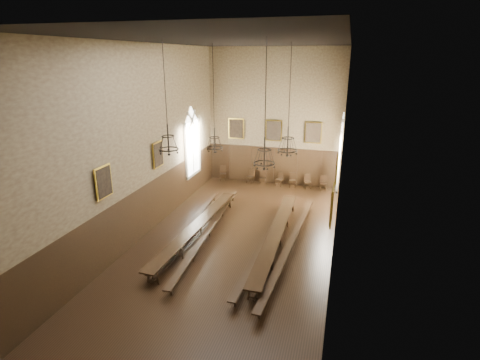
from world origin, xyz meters
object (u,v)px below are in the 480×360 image
at_px(bench_left_inner, 210,231).
at_px(chair_6, 308,184).
at_px(chair_7, 323,185).
at_px(chair_2, 250,179).
at_px(chair_5, 293,183).
at_px(bench_right_inner, 266,240).
at_px(table_left, 197,231).
at_px(bench_left_outer, 190,227).
at_px(chandelier_front_left, 168,142).
at_px(chandelier_back_left, 215,141).
at_px(chair_4, 279,182).
at_px(chair_3, 263,180).
at_px(chair_0, 223,176).
at_px(chandelier_front_right, 264,155).
at_px(table_right, 276,239).
at_px(bench_right_outer, 291,245).
at_px(chandelier_back_right, 288,144).

distance_m(bench_left_inner, chair_6, 9.22).
bearing_deg(chair_7, chair_2, 167.10).
bearing_deg(chair_6, chair_5, 157.35).
xyz_separation_m(bench_right_inner, chair_2, (-2.98, 8.65, 0.00)).
distance_m(table_left, chair_7, 10.22).
bearing_deg(bench_left_outer, chair_5, 64.45).
bearing_deg(chair_5, chandelier_front_left, -116.39).
height_order(bench_left_inner, chair_7, chair_7).
bearing_deg(chandelier_back_left, chair_2, 87.32).
bearing_deg(chair_4, bench_right_inner, -64.31).
bearing_deg(chair_3, bench_right_inner, -82.45).
bearing_deg(table_left, chair_3, 81.38).
xyz_separation_m(bench_right_inner, chair_0, (-4.99, 8.69, 0.02)).
bearing_deg(chair_4, bench_left_outer, -90.81).
distance_m(table_left, chandelier_front_right, 6.69).
distance_m(chair_5, chandelier_front_right, 12.43).
height_order(table_right, chandelier_front_left, chandelier_front_left).
relative_size(bench_left_inner, chandelier_front_right, 2.44).
relative_size(bench_right_outer, chair_3, 11.50).
height_order(chair_0, chandelier_back_right, chandelier_back_right).
bearing_deg(bench_right_inner, chair_0, 119.85).
xyz_separation_m(chair_4, chair_7, (2.91, -0.01, 0.01)).
relative_size(bench_right_inner, chair_7, 10.27).
distance_m(bench_left_outer, chandelier_front_right, 7.29).
bearing_deg(bench_left_inner, bench_right_outer, -4.83).
relative_size(chair_7, chandelier_front_right, 0.23).
height_order(bench_right_outer, chair_0, chair_0).
bearing_deg(chair_6, chandelier_front_right, -112.75).
bearing_deg(chair_3, chandelier_back_left, -106.85).
bearing_deg(chandelier_front_left, chandelier_back_left, 85.84).
distance_m(bench_left_inner, chair_3, 8.44).
xyz_separation_m(bench_left_outer, chair_6, (4.96, 8.21, 0.02)).
distance_m(chair_2, chair_3, 0.90).
relative_size(bench_right_inner, chair_4, 10.52).
relative_size(table_right, chandelier_back_left, 1.82).
relative_size(chair_3, chandelier_back_left, 0.18).
bearing_deg(chair_6, chair_2, 159.06).
height_order(chair_2, chair_6, chair_2).
bearing_deg(bench_left_outer, chandelier_front_left, -81.42).
relative_size(bench_left_inner, chair_5, 10.96).
xyz_separation_m(table_left, chair_7, (5.39, 8.68, -0.06)).
relative_size(chair_4, chandelier_front_right, 0.22).
bearing_deg(bench_left_inner, chandelier_back_left, 101.07).
xyz_separation_m(bench_right_outer, chair_7, (0.84, 8.74, -0.01)).
bearing_deg(chair_3, bench_left_inner, -101.35).
bearing_deg(bench_left_outer, bench_right_inner, -5.35).
xyz_separation_m(chair_0, chandelier_front_right, (5.42, -11.50, 4.81)).
bearing_deg(chair_3, chair_6, -6.37).
height_order(bench_left_inner, chandelier_front_left, chandelier_front_left).
relative_size(table_left, chair_7, 9.24).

